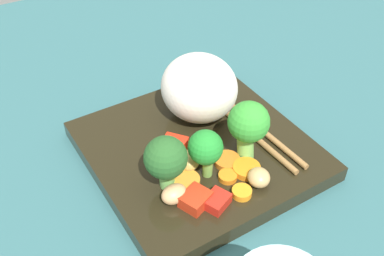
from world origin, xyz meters
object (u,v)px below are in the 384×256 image
object	(u,v)px
square_plate	(198,150)
chopstick_pair	(239,117)
carrot_slice_2	(187,181)
rice_mound	(199,88)
broccoli_floret_1	(206,148)

from	to	relation	value
square_plate	chopstick_pair	bearing A→B (deg)	-168.61
carrot_slice_2	rice_mound	bearing A→B (deg)	-126.81
square_plate	rice_mound	size ratio (longest dim) A/B	2.55
broccoli_floret_1	carrot_slice_2	bearing A→B (deg)	3.60
carrot_slice_2	chopstick_pair	size ratio (longest dim) A/B	0.13
broccoli_floret_1	chopstick_pair	xyz separation A→B (cm)	(-8.72, -6.04, -3.57)
carrot_slice_2	chopstick_pair	bearing A→B (deg)	-150.93
square_plate	chopstick_pair	size ratio (longest dim) A/B	1.10
square_plate	chopstick_pair	distance (cm)	7.17
rice_mound	broccoli_floret_1	world-z (taller)	rice_mound
square_plate	broccoli_floret_1	xyz separation A→B (cm)	(1.82, 4.65, 4.92)
chopstick_pair	square_plate	bearing A→B (deg)	97.35
broccoli_floret_1	chopstick_pair	world-z (taller)	broccoli_floret_1
rice_mound	square_plate	bearing A→B (deg)	58.40
square_plate	carrot_slice_2	xyz separation A→B (cm)	(4.23, 4.80, 1.36)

